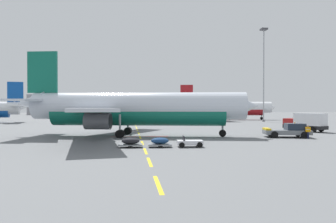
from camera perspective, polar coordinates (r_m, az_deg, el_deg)
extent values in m
plane|color=slate|center=(65.58, 13.76, -2.84)|extent=(400.00, 400.00, 0.00)
cube|color=yellow|center=(16.65, -1.85, -13.39)|extent=(0.24, 4.00, 0.01)
cube|color=yellow|center=(23.28, -3.46, -9.32)|extent=(0.24, 4.00, 0.01)
cube|color=yellow|center=(28.88, -4.22, -7.36)|extent=(0.24, 4.00, 0.01)
cube|color=yellow|center=(35.69, -4.81, -5.81)|extent=(0.24, 4.00, 0.01)
cube|color=yellow|center=(42.16, -5.20, -4.80)|extent=(0.24, 4.00, 0.01)
cube|color=yellow|center=(48.88, -5.49, -4.04)|extent=(0.24, 4.00, 0.01)
cube|color=yellow|center=(56.10, -5.72, -3.42)|extent=(0.24, 4.00, 0.01)
cube|color=yellow|center=(61.68, -5.87, -3.05)|extent=(0.24, 4.00, 0.01)
cube|color=yellow|center=(68.42, -6.01, -2.68)|extent=(0.24, 4.00, 0.01)
cube|color=yellow|center=(75.38, -6.13, -2.36)|extent=(0.24, 4.00, 0.01)
cube|color=yellow|center=(81.47, -6.22, -2.13)|extent=(0.24, 4.00, 0.01)
cube|color=yellow|center=(87.99, -6.30, -1.92)|extent=(0.24, 4.00, 0.01)
cube|color=yellow|center=(94.44, -6.36, -1.74)|extent=(0.24, 4.00, 0.01)
cube|color=yellow|center=(100.97, -6.42, -1.58)|extent=(0.24, 4.00, 0.01)
cube|color=yellow|center=(107.31, -6.48, -1.44)|extent=(0.24, 4.00, 0.01)
cube|color=#B21414|center=(43.29, -5.25, -4.66)|extent=(8.00, 0.40, 0.01)
cylinder|color=silver|center=(43.72, -5.60, 1.03)|extent=(30.26, 9.70, 3.80)
cylinder|color=#0F604C|center=(43.73, -5.60, -0.33)|extent=(24.71, 8.29, 3.50)
cone|color=silver|center=(43.77, 14.22, 1.02)|extent=(4.17, 4.34, 3.72)
cone|color=silver|center=(48.92, -24.11, 1.50)|extent=(4.76, 4.00, 3.23)
cube|color=#192333|center=(43.60, 12.86, 1.89)|extent=(2.13, 3.11, 0.60)
cube|color=#0F604C|center=(48.39, -22.29, 6.77)|extent=(4.38, 1.23, 6.00)
cube|color=silver|center=(51.31, -21.38, 1.79)|extent=(4.41, 6.91, 0.24)
cube|color=silver|center=(45.61, -24.85, 1.91)|extent=(4.41, 6.91, 0.24)
cube|color=#B7BCC6|center=(52.83, -8.29, 0.46)|extent=(12.81, 17.07, 0.36)
cube|color=#B7BCC6|center=(36.41, -14.06, 0.33)|extent=(7.08, 17.50, 0.36)
cylinder|color=#4C4F54|center=(49.97, -9.19, -1.22)|extent=(3.55, 2.69, 2.10)
cylinder|color=black|center=(49.62, -7.39, -1.23)|extent=(0.47, 1.77, 1.79)
cylinder|color=#4C4F54|center=(39.35, -12.89, -1.75)|extent=(3.55, 2.69, 2.10)
cylinder|color=black|center=(38.92, -10.64, -1.77)|extent=(0.47, 1.77, 1.79)
cylinder|color=gray|center=(43.38, 10.10, -2.24)|extent=(0.28, 0.28, 2.67)
cylinder|color=black|center=(43.47, 10.10, -3.99)|extent=(1.03, 0.47, 0.99)
cylinder|color=gray|center=(46.70, -7.47, -1.99)|extent=(0.28, 0.28, 2.61)
cylinder|color=black|center=(47.12, -7.39, -3.55)|extent=(1.15, 0.56, 1.10)
cylinder|color=black|center=(46.44, -7.56, -3.62)|extent=(1.15, 0.56, 1.10)
cylinder|color=gray|center=(41.63, -8.92, -2.32)|extent=(0.28, 0.28, 2.61)
cylinder|color=black|center=(42.06, -8.81, -4.07)|extent=(1.15, 0.56, 1.10)
cylinder|color=black|center=(41.38, -9.02, -4.15)|extent=(1.15, 0.56, 1.10)
cube|color=slate|center=(45.19, 21.16, -3.59)|extent=(6.48, 4.11, 0.60)
cube|color=#192333|center=(45.44, 22.48, -2.62)|extent=(2.83, 2.62, 0.90)
cube|color=yellow|center=(44.55, 17.88, -3.10)|extent=(1.26, 2.61, 0.24)
sphere|color=orange|center=(45.41, 22.48, -1.93)|extent=(0.16, 0.16, 0.16)
cylinder|color=black|center=(43.39, 19.19, -4.09)|extent=(0.97, 0.60, 0.90)
cylinder|color=black|center=(46.11, 18.40, -3.80)|extent=(0.97, 0.60, 0.90)
cylinder|color=black|center=(44.42, 24.03, -4.00)|extent=(0.97, 0.60, 0.90)
cylinder|color=black|center=(47.08, 22.98, -3.73)|extent=(0.97, 0.60, 0.90)
cylinder|color=white|center=(105.08, 10.89, 0.77)|extent=(29.26, 9.09, 3.67)
cylinder|color=maroon|center=(105.08, 10.89, 0.22)|extent=(23.89, 7.78, 3.38)
cone|color=white|center=(107.90, 18.57, 0.74)|extent=(4.00, 4.17, 3.60)
cone|color=white|center=(104.24, 2.56, 1.03)|extent=(4.57, 3.83, 3.12)
cube|color=#192333|center=(107.64, 18.05, 1.08)|extent=(2.04, 3.00, 0.58)
cube|color=maroon|center=(104.33, 3.49, 3.38)|extent=(4.24, 1.14, 5.80)
cube|color=white|center=(107.32, 3.13, 1.17)|extent=(4.20, 6.66, 0.23)
cube|color=white|center=(101.13, 3.10, 1.20)|extent=(4.20, 6.66, 0.23)
cube|color=#B7BCC6|center=(112.84, 8.42, 0.54)|extent=(12.26, 16.54, 0.35)
cube|color=#B7BCC6|center=(96.48, 9.25, 0.50)|extent=(7.00, 16.93, 0.35)
cylinder|color=#4C4F54|center=(109.95, 8.47, -0.20)|extent=(3.42, 2.58, 2.03)
cylinder|color=black|center=(110.09, 9.27, -0.20)|extent=(0.44, 1.72, 1.73)
cylinder|color=#4C4F54|center=(99.36, 8.99, -0.30)|extent=(3.42, 2.58, 2.03)
cylinder|color=black|center=(99.52, 9.88, -0.30)|extent=(0.44, 1.72, 1.73)
cylinder|color=gray|center=(107.18, 16.99, -0.53)|extent=(0.27, 0.27, 2.58)
cylinder|color=black|center=(107.21, 16.99, -1.22)|extent=(0.99, 0.45, 0.96)
cylinder|color=gray|center=(107.37, 9.69, -0.49)|extent=(0.27, 0.27, 2.52)
cylinder|color=black|center=(107.74, 9.67, -1.16)|extent=(1.11, 0.53, 1.06)
cylinder|color=black|center=(107.07, 9.71, -1.17)|extent=(1.11, 0.53, 1.06)
cylinder|color=gray|center=(102.37, 9.99, -0.55)|extent=(0.27, 0.27, 2.52)
cylinder|color=black|center=(102.75, 9.97, -1.25)|extent=(1.11, 0.53, 1.06)
cylinder|color=black|center=(102.07, 10.01, -1.26)|extent=(1.11, 0.53, 1.06)
cone|color=white|center=(92.91, -25.53, 0.83)|extent=(4.20, 3.45, 2.93)
cube|color=#0F479E|center=(93.30, -26.50, 3.29)|extent=(4.00, 0.90, 5.45)
cube|color=white|center=(90.22, -26.44, 0.99)|extent=(3.71, 6.17, 0.22)
cube|color=white|center=(95.94, -25.79, 0.97)|extent=(3.71, 6.17, 0.22)
cube|color=black|center=(57.61, 24.05, -2.64)|extent=(5.38, 7.31, 0.60)
cube|color=maroon|center=(58.79, 22.12, -1.74)|extent=(3.15, 3.18, 1.10)
cube|color=#192333|center=(59.42, 21.19, -1.61)|extent=(1.73, 0.95, 0.64)
cube|color=silver|center=(57.05, 24.90, -1.32)|extent=(4.34, 5.33, 2.10)
cylinder|color=black|center=(57.81, 21.53, -2.88)|extent=(0.69, 0.98, 0.96)
cylinder|color=black|center=(59.82, 22.80, -2.76)|extent=(0.69, 0.98, 0.96)
cylinder|color=black|center=(55.47, 25.39, -3.05)|extent=(0.69, 0.98, 0.96)
cylinder|color=black|center=(57.56, 26.58, -2.92)|extent=(0.69, 0.98, 0.96)
cube|color=silver|center=(31.90, 4.09, -5.76)|extent=(2.69, 1.57, 0.44)
cube|color=black|center=(31.77, 2.92, -5.06)|extent=(0.19, 1.13, 0.56)
cylinder|color=black|center=(32.74, 5.51, -5.91)|extent=(0.57, 0.22, 0.56)
cylinder|color=black|center=(31.36, 5.92, -6.20)|extent=(0.57, 0.22, 0.56)
cylinder|color=black|center=(32.50, 2.33, -5.96)|extent=(0.57, 0.22, 0.56)
cylinder|color=black|center=(31.12, 2.59, -6.26)|extent=(0.57, 0.22, 0.56)
cube|color=slate|center=(31.66, -1.51, -6.14)|extent=(2.49, 1.66, 0.12)
ellipsoid|color=navy|center=(31.62, -1.51, -5.45)|extent=(1.90, 1.32, 0.64)
cylinder|color=black|center=(32.34, -1.55, -6.10)|extent=(0.45, 0.17, 0.44)
cylinder|color=black|center=(31.00, -1.47, -6.40)|extent=(0.45, 0.17, 0.44)
cube|color=slate|center=(31.70, -6.97, -6.13)|extent=(2.49, 1.66, 0.12)
ellipsoid|color=black|center=(31.65, -6.97, -5.45)|extent=(1.90, 1.32, 0.64)
cylinder|color=black|center=(32.37, -6.90, -6.10)|extent=(0.45, 0.17, 0.44)
cylinder|color=black|center=(31.04, -7.05, -6.39)|extent=(0.45, 0.17, 0.44)
cylinder|color=#191E38|center=(44.15, 24.65, -4.06)|extent=(0.16, 0.16, 0.87)
cylinder|color=#191E38|center=(44.35, 24.50, -4.03)|extent=(0.16, 0.16, 0.87)
cube|color=orange|center=(44.19, 24.58, -3.06)|extent=(0.49, 0.53, 0.65)
cube|color=silver|center=(44.19, 24.58, -3.02)|extent=(0.50, 0.54, 0.06)
sphere|color=#8C664C|center=(44.17, 24.58, -2.49)|extent=(0.23, 0.23, 0.23)
cylinder|color=orange|center=(44.06, 24.93, -3.04)|extent=(0.09, 0.09, 0.58)
cylinder|color=orange|center=(44.33, 24.22, -3.01)|extent=(0.09, 0.09, 0.58)
cylinder|color=slate|center=(92.43, 17.32, -1.64)|extent=(0.70, 0.70, 0.60)
cylinder|color=#9EA0A5|center=(92.80, 17.35, 6.32)|extent=(0.36, 0.36, 26.30)
cube|color=#3F3F44|center=(95.06, 17.38, 14.38)|extent=(1.80, 1.80, 0.50)
cube|color=gray|center=(193.33, -11.39, 1.22)|extent=(86.09, 24.98, 11.56)
cube|color=#192333|center=(180.82, -11.68, 1.44)|extent=(79.20, 0.12, 4.16)
cube|color=gray|center=(193.01, -7.57, 3.19)|extent=(6.00, 5.00, 1.60)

